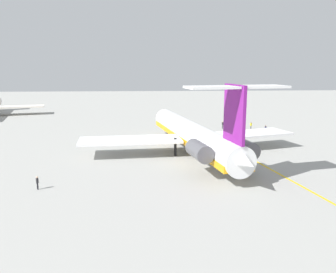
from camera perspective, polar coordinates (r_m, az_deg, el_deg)
ground at (r=66.55m, az=12.40°, el=-1.50°), size 293.48×293.48×0.00m
main_jetliner at (r=58.02m, az=4.24°, el=0.28°), size 42.50×37.82×12.44m
ground_crew_near_nose at (r=84.26m, az=13.41°, el=1.88°), size 0.27×0.43×1.68m
ground_crew_near_tail at (r=83.86m, az=8.92°, el=2.05°), size 0.31×0.36×1.75m
ground_crew_portside at (r=44.93m, az=-20.59°, el=-6.84°), size 0.27×0.38×1.68m
ground_crew_starboard at (r=79.88m, az=15.65°, el=1.30°), size 0.28×0.43×1.76m
taxiway_centreline at (r=61.49m, az=11.57°, el=-2.52°), size 102.60×18.39×0.01m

